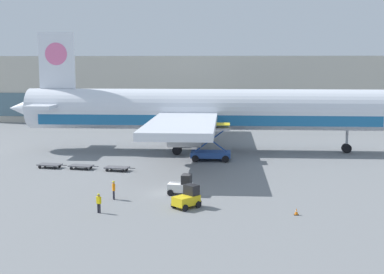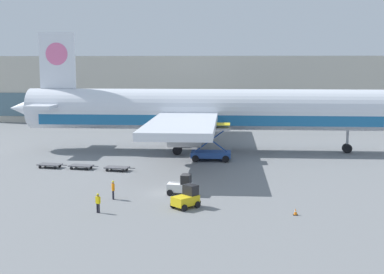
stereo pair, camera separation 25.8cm
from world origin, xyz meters
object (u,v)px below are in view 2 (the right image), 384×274
object	(u,v)px
baggage_tug_mid	(187,198)
baggage_dolly_second	(81,166)
baggage_tug_far	(181,186)
baggage_dolly_third	(117,168)
baggage_dolly_lead	(50,165)
traffic_cone_near	(296,212)
ground_crew_far	(113,188)
scissor_lift_loader	(211,146)
ground_crew_near	(98,201)
airplane_main	(203,111)

from	to	relation	value
baggage_tug_mid	baggage_dolly_second	size ratio (longest dim) A/B	0.74
baggage_tug_far	baggage_dolly_second	world-z (taller)	baggage_tug_far
baggage_dolly_third	baggage_dolly_lead	bearing A→B (deg)	-178.02
traffic_cone_near	ground_crew_far	bearing A→B (deg)	168.54
scissor_lift_loader	baggage_dolly_second	distance (m)	17.00
traffic_cone_near	ground_crew_near	bearing A→B (deg)	-175.95
scissor_lift_loader	traffic_cone_near	bearing A→B (deg)	-72.11
airplane_main	baggage_dolly_second	size ratio (longest dim) A/B	15.40
baggage_tug_mid	ground_crew_near	distance (m)	7.78
airplane_main	ground_crew_near	world-z (taller)	airplane_main
baggage_tug_far	scissor_lift_loader	bearing A→B (deg)	89.12
scissor_lift_loader	traffic_cone_near	xyz separation A→B (m)	(9.03, -24.55, -1.60)
scissor_lift_loader	ground_crew_far	distance (m)	22.52
baggage_dolly_third	ground_crew_near	distance (m)	17.79
airplane_main	baggage_tug_mid	world-z (taller)	airplane_main
baggage_dolly_lead	ground_crew_near	distance (m)	21.69
baggage_tug_mid	baggage_dolly_third	xyz separation A→B (m)	(-10.17, 15.05, -0.49)
baggage_dolly_lead	traffic_cone_near	xyz separation A→B (m)	(28.21, -17.25, -0.11)
baggage_dolly_lead	ground_crew_near	size ratio (longest dim) A/B	2.19
baggage_dolly_second	baggage_dolly_third	size ratio (longest dim) A/B	1.00
ground_crew_far	baggage_dolly_second	bearing A→B (deg)	0.84
ground_crew_near	baggage_tug_far	bearing A→B (deg)	-104.51
airplane_main	scissor_lift_loader	xyz separation A→B (m)	(1.72, -6.95, -3.96)
baggage_tug_far	baggage_dolly_lead	xyz separation A→B (m)	(-17.66, 11.28, -0.49)
baggage_tug_mid	ground_crew_far	size ratio (longest dim) A/B	1.55
scissor_lift_loader	ground_crew_far	xyz separation A→B (m)	(-7.64, -21.17, -0.82)
baggage_tug_mid	baggage_dolly_third	world-z (taller)	baggage_tug_mid
airplane_main	baggage_dolly_third	world-z (taller)	airplane_main
traffic_cone_near	baggage_dolly_second	bearing A→B (deg)	144.91
baggage_dolly_second	baggage_dolly_third	xyz separation A→B (m)	(4.58, -0.63, 0.00)
baggage_tug_mid	baggage_dolly_third	size ratio (longest dim) A/B	0.74
baggage_tug_far	ground_crew_near	xyz separation A→B (m)	(-6.26, -7.17, 0.13)
baggage_dolly_third	traffic_cone_near	size ratio (longest dim) A/B	6.48
baggage_tug_far	baggage_dolly_third	bearing A→B (deg)	134.88
airplane_main	baggage_tug_far	world-z (taller)	airplane_main
airplane_main	ground_crew_far	bearing A→B (deg)	-104.20
baggage_dolly_lead	traffic_cone_near	world-z (taller)	traffic_cone_near
baggage_dolly_second	baggage_dolly_lead	bearing A→B (deg)	-175.84
scissor_lift_loader	baggage_tug_far	distance (m)	18.66
baggage_dolly_lead	ground_crew_far	bearing A→B (deg)	-42.36
baggage_tug_mid	baggage_dolly_third	bearing A→B (deg)	74.05
baggage_dolly_lead	baggage_tug_far	bearing A→B (deg)	-24.66
scissor_lift_loader	ground_crew_near	bearing A→B (deg)	-109.11
scissor_lift_loader	ground_crew_near	world-z (taller)	scissor_lift_loader
baggage_dolly_second	ground_crew_near	size ratio (longest dim) A/B	2.19
baggage_tug_far	baggage_dolly_third	world-z (taller)	baggage_tug_far
baggage_tug_mid	ground_crew_near	bearing A→B (deg)	148.75
airplane_main	baggage_tug_far	xyz separation A→B (m)	(0.21, -25.52, -4.96)
scissor_lift_loader	traffic_cone_near	distance (m)	26.21
baggage_tug_mid	baggage_dolly_second	world-z (taller)	baggage_tug_mid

